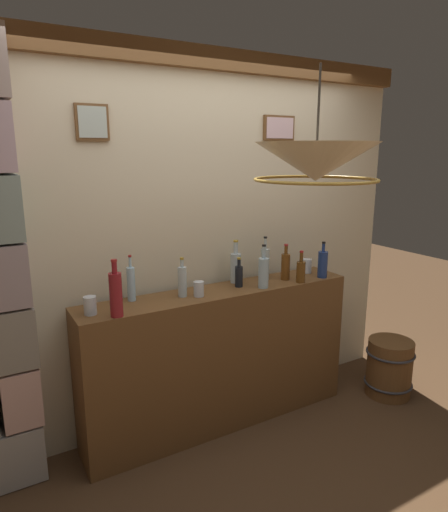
# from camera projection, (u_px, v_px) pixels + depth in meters

# --- Properties ---
(ground_plane) EXTENTS (12.00, 12.00, 0.00)m
(ground_plane) POSITION_uv_depth(u_px,v_px,m) (294.00, 495.00, 2.57)
(ground_plane) COLOR #4C331E
(panelled_rear_partition) EXTENTS (3.39, 0.15, 2.59)m
(panelled_rear_partition) POSITION_uv_depth(u_px,v_px,m) (203.00, 231.00, 3.18)
(panelled_rear_partition) COLOR beige
(panelled_rear_partition) RESTS_ON ground
(bar_shelf_unit) EXTENTS (1.97, 0.34, 1.00)m
(bar_shelf_unit) POSITION_uv_depth(u_px,v_px,m) (220.00, 358.00, 3.17)
(bar_shelf_unit) COLOR brown
(bar_shelf_unit) RESTS_ON ground
(liquor_bottle_mezcal) EXTENTS (0.07, 0.07, 0.27)m
(liquor_bottle_mezcal) POSITION_uv_depth(u_px,v_px,m) (323.00, 264.00, 3.35)
(liquor_bottle_mezcal) COLOR navy
(liquor_bottle_mezcal) RESTS_ON bar_shelf_unit
(liquor_bottle_vermouth) EXTENTS (0.06, 0.06, 0.23)m
(liquor_bottle_vermouth) POSITION_uv_depth(u_px,v_px,m) (301.00, 271.00, 3.23)
(liquor_bottle_vermouth) COLOR #5D3813
(liquor_bottle_vermouth) RESTS_ON bar_shelf_unit
(liquor_bottle_scotch) EXTENTS (0.06, 0.06, 0.32)m
(liquor_bottle_scotch) POSITION_uv_depth(u_px,v_px,m) (265.00, 263.00, 3.28)
(liquor_bottle_scotch) COLOR #B2C4C2
(liquor_bottle_scotch) RESTS_ON bar_shelf_unit
(liquor_bottle_gin) EXTENTS (0.05, 0.05, 0.30)m
(liquor_bottle_gin) POSITION_uv_depth(u_px,v_px,m) (131.00, 283.00, 2.82)
(liquor_bottle_gin) COLOR #A7CEE3
(liquor_bottle_gin) RESTS_ON bar_shelf_unit
(liquor_bottle_bourbon) EXTENTS (0.05, 0.05, 0.21)m
(liquor_bottle_bourbon) POSITION_uv_depth(u_px,v_px,m) (239.00, 276.00, 3.12)
(liquor_bottle_bourbon) COLOR black
(liquor_bottle_bourbon) RESTS_ON bar_shelf_unit
(liquor_bottle_vodka) EXTENTS (0.06, 0.06, 0.26)m
(liquor_bottle_vodka) POSITION_uv_depth(u_px,v_px,m) (182.00, 281.00, 2.91)
(liquor_bottle_vodka) COLOR silver
(liquor_bottle_vodka) RESTS_ON bar_shelf_unit
(liquor_bottle_rye) EXTENTS (0.08, 0.08, 0.31)m
(liquor_bottle_rye) POSITION_uv_depth(u_px,v_px,m) (236.00, 267.00, 3.22)
(liquor_bottle_rye) COLOR silver
(liquor_bottle_rye) RESTS_ON bar_shelf_unit
(liquor_bottle_sherry) EXTENTS (0.07, 0.07, 0.27)m
(liquor_bottle_sherry) POSITION_uv_depth(u_px,v_px,m) (286.00, 266.00, 3.29)
(liquor_bottle_sherry) COLOR brown
(liquor_bottle_sherry) RESTS_ON bar_shelf_unit
(liquor_bottle_brandy) EXTENTS (0.07, 0.07, 0.31)m
(liquor_bottle_brandy) POSITION_uv_depth(u_px,v_px,m) (263.00, 272.00, 3.09)
(liquor_bottle_brandy) COLOR #A5C3D1
(liquor_bottle_brandy) RESTS_ON bar_shelf_unit
(liquor_bottle_port) EXTENTS (0.07, 0.07, 0.34)m
(liquor_bottle_port) POSITION_uv_depth(u_px,v_px,m) (116.00, 293.00, 2.55)
(liquor_bottle_port) COLOR maroon
(liquor_bottle_port) RESTS_ON bar_shelf_unit
(glass_tumbler_rocks) EXTENTS (0.07, 0.07, 0.10)m
(glass_tumbler_rocks) POSITION_uv_depth(u_px,v_px,m) (199.00, 289.00, 2.92)
(glass_tumbler_rocks) COLOR silver
(glass_tumbler_rocks) RESTS_ON bar_shelf_unit
(glass_tumbler_highball) EXTENTS (0.07, 0.07, 0.11)m
(glass_tumbler_highball) POSITION_uv_depth(u_px,v_px,m) (307.00, 266.00, 3.49)
(glass_tumbler_highball) COLOR silver
(glass_tumbler_highball) RESTS_ON bar_shelf_unit
(glass_tumbler_shot) EXTENTS (0.07, 0.07, 0.11)m
(glass_tumbler_shot) POSITION_uv_depth(u_px,v_px,m) (90.00, 306.00, 2.59)
(glass_tumbler_shot) COLOR silver
(glass_tumbler_shot) RESTS_ON bar_shelf_unit
(pendant_lamp) EXTENTS (0.62, 0.62, 0.56)m
(pendant_lamp) POSITION_uv_depth(u_px,v_px,m) (316.00, 163.00, 2.23)
(pendant_lamp) COLOR #EFE5C6
(wooden_barrel) EXTENTS (0.38, 0.38, 0.46)m
(wooden_barrel) POSITION_uv_depth(u_px,v_px,m) (389.00, 368.00, 3.60)
(wooden_barrel) COLOR brown
(wooden_barrel) RESTS_ON ground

